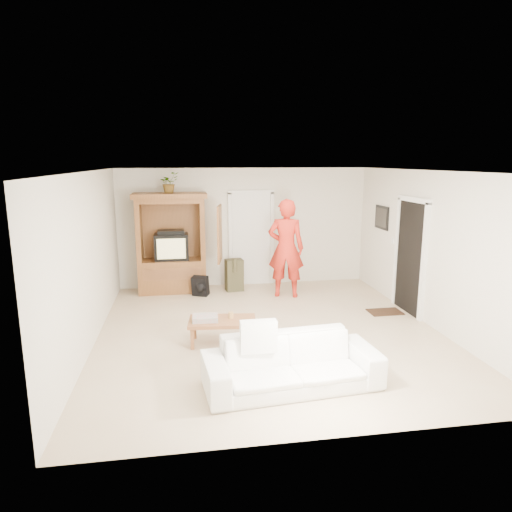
{
  "coord_description": "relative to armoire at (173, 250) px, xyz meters",
  "views": [
    {
      "loc": [
        -1.35,
        -6.96,
        2.77
      ],
      "look_at": [
        -0.12,
        0.6,
        1.15
      ],
      "focal_mm": 32.0,
      "sensor_mm": 36.0,
      "label": 1
    }
  ],
  "objects": [
    {
      "name": "floor",
      "position": [
        1.58,
        -2.66,
        -0.91
      ],
      "size": [
        6.0,
        6.0,
        0.0
      ],
      "primitive_type": "plane",
      "color": "tan",
      "rests_on": "ground"
    },
    {
      "name": "ceiling",
      "position": [
        1.58,
        -2.66,
        1.69
      ],
      "size": [
        6.0,
        6.0,
        0.0
      ],
      "primitive_type": "plane",
      "rotation": [
        3.14,
        0.0,
        0.0
      ],
      "color": "white",
      "rests_on": "floor"
    },
    {
      "name": "wall_back",
      "position": [
        1.58,
        0.34,
        0.39
      ],
      "size": [
        5.5,
        0.0,
        5.5
      ],
      "primitive_type": "plane",
      "rotation": [
        1.57,
        0.0,
        0.0
      ],
      "color": "silver",
      "rests_on": "floor"
    },
    {
      "name": "wall_front",
      "position": [
        1.58,
        -5.66,
        0.39
      ],
      "size": [
        5.5,
        0.0,
        5.5
      ],
      "primitive_type": "plane",
      "rotation": [
        -1.57,
        0.0,
        0.0
      ],
      "color": "silver",
      "rests_on": "floor"
    },
    {
      "name": "wall_left",
      "position": [
        -1.17,
        -2.66,
        0.39
      ],
      "size": [
        0.0,
        6.0,
        6.0
      ],
      "primitive_type": "plane",
      "rotation": [
        1.57,
        0.0,
        1.57
      ],
      "color": "silver",
      "rests_on": "floor"
    },
    {
      "name": "wall_right",
      "position": [
        4.33,
        -2.66,
        0.39
      ],
      "size": [
        0.0,
        6.0,
        6.0
      ],
      "primitive_type": "plane",
      "rotation": [
        1.57,
        0.0,
        -1.57
      ],
      "color": "silver",
      "rests_on": "floor"
    },
    {
      "name": "armoire",
      "position": [
        0.0,
        0.0,
        0.0
      ],
      "size": [
        1.82,
        1.14,
        2.1
      ],
      "color": "brown",
      "rests_on": "floor"
    },
    {
      "name": "door_back",
      "position": [
        1.73,
        0.31,
        0.11
      ],
      "size": [
        0.85,
        0.05,
        2.04
      ],
      "primitive_type": "cube",
      "color": "white",
      "rests_on": "floor"
    },
    {
      "name": "doorway_right",
      "position": [
        4.3,
        -2.06,
        0.11
      ],
      "size": [
        0.05,
        0.9,
        2.04
      ],
      "primitive_type": "cube",
      "color": "black",
      "rests_on": "floor"
    },
    {
      "name": "framed_picture",
      "position": [
        4.31,
        -0.76,
        0.69
      ],
      "size": [
        0.03,
        0.6,
        0.48
      ],
      "primitive_type": "cube",
      "color": "black",
      "rests_on": "wall_right"
    },
    {
      "name": "doormat",
      "position": [
        3.88,
        -2.06,
        -0.9
      ],
      "size": [
        0.6,
        0.4,
        0.02
      ],
      "primitive_type": "cube",
      "color": "#382316",
      "rests_on": "floor"
    },
    {
      "name": "plant",
      "position": [
        -0.02,
        -0.03,
        1.4
      ],
      "size": [
        0.51,
        0.5,
        0.42
      ],
      "primitive_type": "imported",
      "rotation": [
        0.0,
        0.0,
        0.69
      ],
      "color": "#4C7238",
      "rests_on": "armoire"
    },
    {
      "name": "man",
      "position": [
        2.28,
        -0.74,
        0.1
      ],
      "size": [
        0.84,
        0.67,
        2.01
      ],
      "primitive_type": "imported",
      "rotation": [
        0.0,
        0.0,
        2.85
      ],
      "color": "red",
      "rests_on": "floor"
    },
    {
      "name": "sofa",
      "position": [
        1.5,
        -4.54,
        -0.59
      ],
      "size": [
        2.22,
        1.04,
        0.63
      ],
      "primitive_type": "imported",
      "rotation": [
        0.0,
        0.0,
        0.09
      ],
      "color": "white",
      "rests_on": "floor"
    },
    {
      "name": "coffee_table",
      "position": [
        0.77,
        -3.02,
        -0.58
      ],
      "size": [
        1.07,
        0.66,
        0.38
      ],
      "rotation": [
        0.0,
        0.0,
        -0.11
      ],
      "color": "brown",
      "rests_on": "floor"
    },
    {
      "name": "towel",
      "position": [
        0.52,
        -3.02,
        -0.49
      ],
      "size": [
        0.39,
        0.29,
        0.08
      ],
      "primitive_type": "cube",
      "rotation": [
        0.0,
        0.0,
        -0.03
      ],
      "color": "#FF5463",
      "rests_on": "coffee_table"
    },
    {
      "name": "candle",
      "position": [
        0.91,
        -2.98,
        -0.48
      ],
      "size": [
        0.08,
        0.08,
        0.1
      ],
      "primitive_type": "cylinder",
      "color": "tan",
      "rests_on": "coffee_table"
    },
    {
      "name": "backpack_black",
      "position": [
        0.54,
        -0.45,
        -0.71
      ],
      "size": [
        0.37,
        0.31,
        0.4
      ],
      "primitive_type": null,
      "rotation": [
        0.0,
        0.0,
        -0.43
      ],
      "color": "black",
      "rests_on": "floor"
    },
    {
      "name": "backpack_olive",
      "position": [
        1.28,
        -0.17,
        -0.56
      ],
      "size": [
        0.4,
        0.32,
        0.69
      ],
      "primitive_type": null,
      "rotation": [
        0.0,
        0.0,
        0.16
      ],
      "color": "#47442B",
      "rests_on": "floor"
    }
  ]
}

